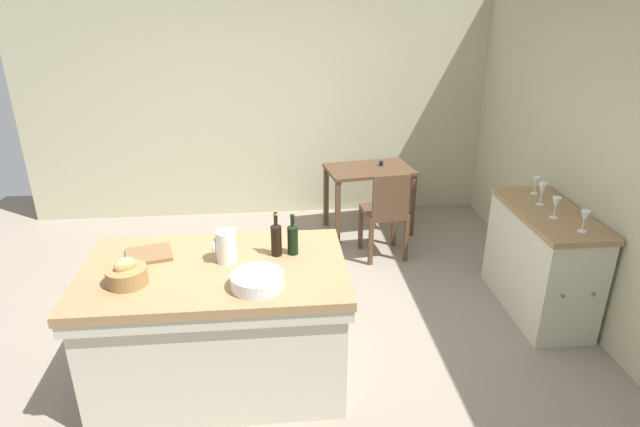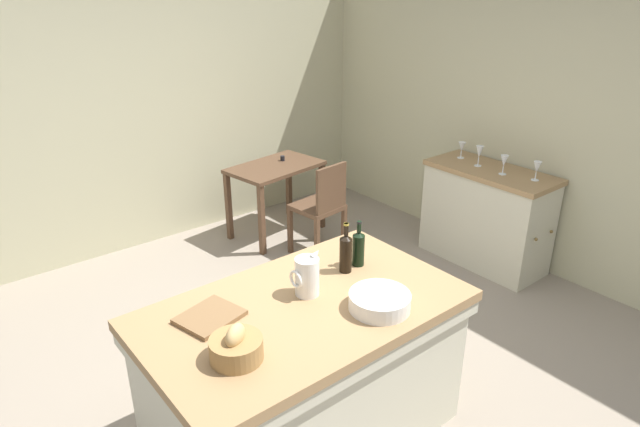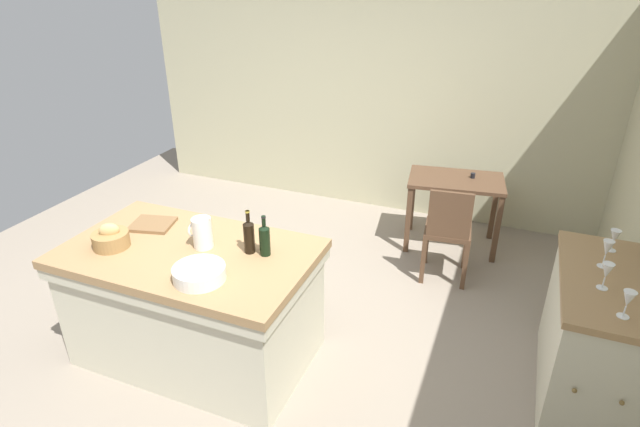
# 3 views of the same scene
# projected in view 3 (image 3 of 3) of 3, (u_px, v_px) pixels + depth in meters

# --- Properties ---
(ground_plane) EXTENTS (6.76, 6.76, 0.00)m
(ground_plane) POSITION_uv_depth(u_px,v_px,m) (264.00, 328.00, 4.04)
(ground_plane) COLOR gray
(wall_back) EXTENTS (5.32, 0.12, 2.60)m
(wall_back) POSITION_uv_depth(u_px,v_px,m) (368.00, 94.00, 5.63)
(wall_back) COLOR #B7B28E
(wall_back) RESTS_ON ground
(island_table) EXTENTS (1.68, 1.00, 0.88)m
(island_table) POSITION_uv_depth(u_px,v_px,m) (194.00, 300.00, 3.58)
(island_table) COLOR #99754C
(island_table) RESTS_ON ground
(side_cabinet) EXTENTS (0.52, 1.14, 0.89)m
(side_cabinet) POSITION_uv_depth(u_px,v_px,m) (590.00, 336.00, 3.27)
(side_cabinet) COLOR #99754C
(side_cabinet) RESTS_ON ground
(writing_desk) EXTENTS (0.97, 0.68, 0.78)m
(writing_desk) POSITION_uv_depth(u_px,v_px,m) (455.00, 190.00, 4.98)
(writing_desk) COLOR #513826
(writing_desk) RESTS_ON ground
(wooden_chair) EXTENTS (0.44, 0.44, 0.91)m
(wooden_chair) POSITION_uv_depth(u_px,v_px,m) (448.00, 230.00, 4.46)
(wooden_chair) COLOR #513826
(wooden_chair) RESTS_ON ground
(pitcher) EXTENTS (0.17, 0.13, 0.25)m
(pitcher) POSITION_uv_depth(u_px,v_px,m) (202.00, 232.00, 3.39)
(pitcher) COLOR silver
(pitcher) RESTS_ON island_table
(wash_bowl) EXTENTS (0.32, 0.32, 0.09)m
(wash_bowl) POSITION_uv_depth(u_px,v_px,m) (199.00, 273.00, 3.06)
(wash_bowl) COLOR silver
(wash_bowl) RESTS_ON island_table
(bread_basket) EXTENTS (0.24, 0.24, 0.17)m
(bread_basket) POSITION_uv_depth(u_px,v_px,m) (111.00, 238.00, 3.41)
(bread_basket) COLOR olive
(bread_basket) RESTS_ON island_table
(cutting_board) EXTENTS (0.34, 0.31, 0.02)m
(cutting_board) POSITION_uv_depth(u_px,v_px,m) (152.00, 224.00, 3.70)
(cutting_board) COLOR brown
(cutting_board) RESTS_ON island_table
(wine_bottle_dark) EXTENTS (0.07, 0.07, 0.28)m
(wine_bottle_dark) POSITION_uv_depth(u_px,v_px,m) (265.00, 239.00, 3.30)
(wine_bottle_dark) COLOR black
(wine_bottle_dark) RESTS_ON island_table
(wine_bottle_amber) EXTENTS (0.07, 0.07, 0.30)m
(wine_bottle_amber) POSITION_uv_depth(u_px,v_px,m) (249.00, 236.00, 3.32)
(wine_bottle_amber) COLOR black
(wine_bottle_amber) RESTS_ON island_table
(wine_glass_far_left) EXTENTS (0.07, 0.07, 0.16)m
(wine_glass_far_left) POSITION_uv_depth(u_px,v_px,m) (628.00, 300.00, 2.69)
(wine_glass_far_left) COLOR white
(wine_glass_far_left) RESTS_ON side_cabinet
(wine_glass_left) EXTENTS (0.07, 0.07, 0.17)m
(wine_glass_left) POSITION_uv_depth(u_px,v_px,m) (607.00, 272.00, 2.93)
(wine_glass_left) COLOR white
(wine_glass_left) RESTS_ON side_cabinet
(wine_glass_middle) EXTENTS (0.07, 0.07, 0.18)m
(wine_glass_middle) POSITION_uv_depth(u_px,v_px,m) (607.00, 249.00, 3.14)
(wine_glass_middle) COLOR white
(wine_glass_middle) RESTS_ON side_cabinet
(wine_glass_right) EXTENTS (0.07, 0.07, 0.15)m
(wine_glass_right) POSITION_uv_depth(u_px,v_px,m) (615.00, 237.00, 3.32)
(wine_glass_right) COLOR white
(wine_glass_right) RESTS_ON side_cabinet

